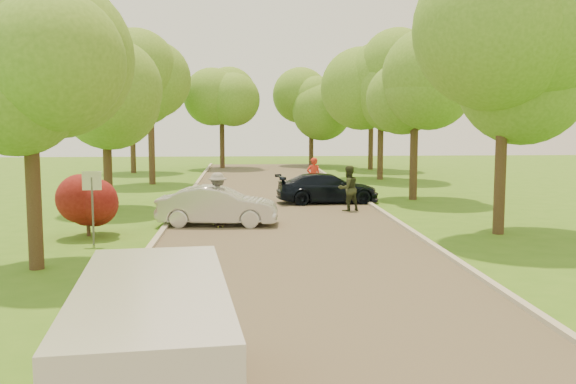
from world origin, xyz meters
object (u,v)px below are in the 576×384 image
object	(u,v)px
silver_sedan	(218,206)
street_sign	(92,192)
skateboarder	(218,198)
minivan	(153,349)
person_olive	(348,189)
person_striped	(314,176)
longboard	(218,224)
dark_sedan	(327,188)

from	to	relation	value
silver_sedan	street_sign	bearing A→B (deg)	138.45
skateboarder	minivan	bearing A→B (deg)	72.20
person_olive	person_striped	bearing A→B (deg)	-105.44
longboard	person_olive	world-z (taller)	person_olive
person_striped	minivan	bearing A→B (deg)	72.89
silver_sedan	skateboarder	xyz separation A→B (m)	(0.02, -0.28, 0.31)
silver_sedan	longboard	size ratio (longest dim) A/B	4.44
longboard	person_olive	size ratio (longest dim) A/B	0.51
longboard	person_olive	bearing A→B (deg)	-162.93
minivan	silver_sedan	distance (m)	14.59
person_striped	dark_sedan	bearing A→B (deg)	89.73
dark_sedan	person_olive	bearing A→B (deg)	-173.65
longboard	street_sign	bearing A→B (deg)	23.70
dark_sedan	skateboarder	xyz separation A→B (m)	(-4.58, -6.03, 0.34)
street_sign	minivan	xyz separation A→B (m)	(3.30, -11.29, -0.66)
minivan	person_striped	distance (m)	23.68
dark_sedan	skateboarder	distance (m)	7.58
person_striped	person_olive	xyz separation A→B (m)	(0.80, -5.52, -0.01)
street_sign	dark_sedan	size ratio (longest dim) A/B	0.48
minivan	person_olive	world-z (taller)	person_olive
minivan	longboard	xyz separation A→B (m)	(0.22, 14.31, -0.80)
silver_sedan	longboard	xyz separation A→B (m)	(0.02, -0.28, -0.59)
minivan	street_sign	bearing A→B (deg)	100.11
minivan	longboard	size ratio (longest dim) A/B	5.08
silver_sedan	person_striped	xyz separation A→B (m)	(4.30, 8.66, 0.24)
person_olive	minivan	bearing A→B (deg)	49.70
street_sign	longboard	xyz separation A→B (m)	(3.52, 3.02, -1.47)
minivan	person_olive	bearing A→B (deg)	67.20
skateboarder	person_striped	world-z (taller)	skateboarder
minivan	skateboarder	distance (m)	14.31
silver_sedan	person_olive	distance (m)	5.99
dark_sedan	longboard	distance (m)	7.59
street_sign	longboard	size ratio (longest dim) A/B	2.33
person_striped	person_olive	size ratio (longest dim) A/B	1.01
street_sign	skateboarder	xyz separation A→B (m)	(3.52, 3.02, -0.57)
longboard	dark_sedan	bearing A→B (deg)	-144.16
silver_sedan	person_olive	world-z (taller)	person_olive
silver_sedan	skateboarder	world-z (taller)	skateboarder
street_sign	longboard	world-z (taller)	street_sign
skateboarder	person_striped	xyz separation A→B (m)	(4.28, 8.94, -0.07)
silver_sedan	longboard	bearing A→B (deg)	-171.59
minivan	silver_sedan	xyz separation A→B (m)	(0.20, 14.59, -0.22)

